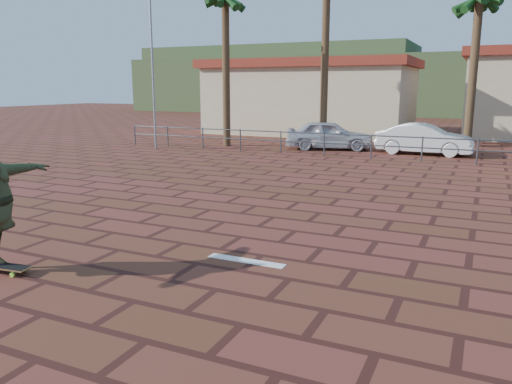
# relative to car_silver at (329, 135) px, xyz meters

# --- Properties ---
(ground) EXTENTS (120.00, 120.00, 0.00)m
(ground) POSITION_rel_car_silver_xyz_m (2.47, -14.27, -0.68)
(ground) COLOR maroon
(ground) RESTS_ON ground
(paint_stripe) EXTENTS (1.40, 0.22, 0.01)m
(paint_stripe) POSITION_rel_car_silver_xyz_m (3.17, -15.47, -0.68)
(paint_stripe) COLOR white
(paint_stripe) RESTS_ON ground
(guardrail) EXTENTS (24.06, 0.06, 1.00)m
(guardrail) POSITION_rel_car_silver_xyz_m (2.47, -2.27, -0.00)
(guardrail) COLOR #47494F
(guardrail) RESTS_ON ground
(flagpole) EXTENTS (1.30, 0.10, 8.00)m
(flagpole) POSITION_rel_car_silver_xyz_m (-7.40, -3.27, 3.96)
(flagpole) COLOR gray
(flagpole) RESTS_ON ground
(palm_far_left) EXTENTS (2.40, 2.40, 8.25)m
(palm_far_left) POSITION_rel_car_silver_xyz_m (-5.03, -0.77, 6.15)
(palm_far_left) COLOR brown
(palm_far_left) RESTS_ON ground
(palm_center) EXTENTS (2.40, 2.40, 7.75)m
(palm_center) POSITION_rel_car_silver_xyz_m (5.97, 1.23, 5.68)
(palm_center) COLOR brown
(palm_center) RESTS_ON ground
(building_west) EXTENTS (12.60, 7.60, 4.50)m
(building_west) POSITION_rel_car_silver_xyz_m (-3.53, 7.73, 1.60)
(building_west) COLOR beige
(building_west) RESTS_ON ground
(hill_front) EXTENTS (70.00, 18.00, 6.00)m
(hill_front) POSITION_rel_car_silver_xyz_m (2.47, 35.73, 2.32)
(hill_front) COLOR #384C28
(hill_front) RESTS_ON ground
(hill_back) EXTENTS (35.00, 14.00, 8.00)m
(hill_back) POSITION_rel_car_silver_xyz_m (-19.53, 41.73, 3.32)
(hill_back) COLOR #384C28
(hill_back) RESTS_ON ground
(car_silver) EXTENTS (4.29, 2.68, 1.36)m
(car_silver) POSITION_rel_car_silver_xyz_m (0.00, 0.00, 0.00)
(car_silver) COLOR silver
(car_silver) RESTS_ON ground
(car_white) EXTENTS (4.08, 1.51, 1.33)m
(car_white) POSITION_rel_car_silver_xyz_m (4.28, 0.03, -0.02)
(car_white) COLOR white
(car_white) RESTS_ON ground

